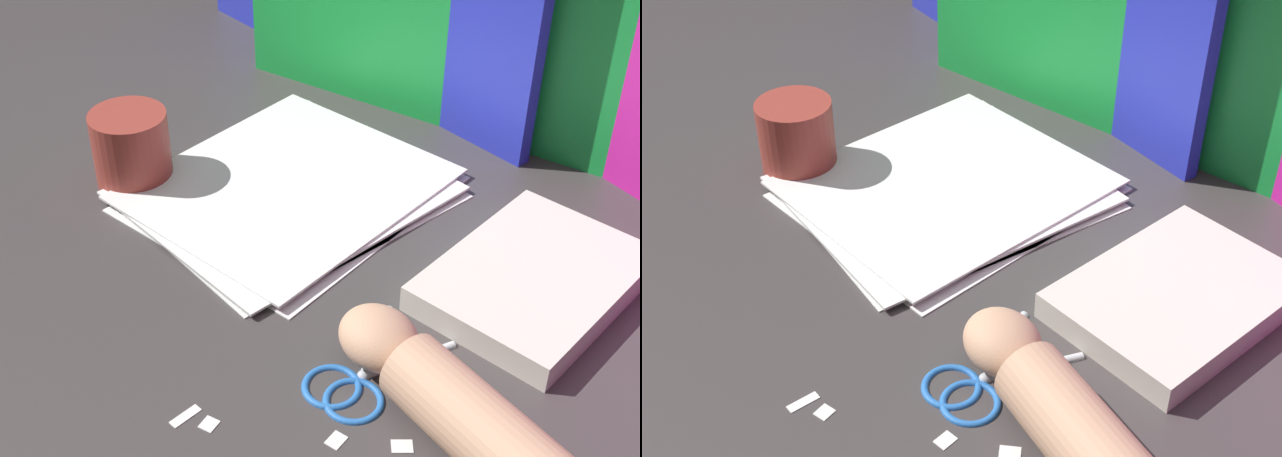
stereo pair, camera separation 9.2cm
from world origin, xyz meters
The scene contains 10 objects.
ground_plane centered at (0.00, 0.00, 0.00)m, with size 6.00×6.00×0.00m, color #3D3838.
paper_stack centered at (-0.11, 0.09, 0.01)m, with size 0.33×0.37×0.01m.
book_closed centered at (0.20, 0.16, 0.02)m, with size 0.18×0.24×0.03m.
scissors centered at (0.16, -0.07, 0.00)m, with size 0.10×0.16×0.01m.
hand_forearm centered at (0.27, -0.05, 0.03)m, with size 0.30×0.11×0.07m.
paper_scrap_near centered at (0.24, -0.10, 0.00)m, with size 0.02×0.02×0.00m.
paper_scrap_mid centered at (0.10, -0.20, 0.00)m, with size 0.02×0.02×0.00m.
paper_scrap_far centered at (0.08, -0.21, 0.00)m, with size 0.01×0.03×0.00m.
paper_scrap_side centered at (0.19, -0.13, 0.00)m, with size 0.02×0.02×0.00m.
mug centered at (-0.27, -0.02, 0.05)m, with size 0.09×0.09×0.09m.
Camera 1 is at (0.55, -0.50, 0.61)m, focal length 50.00 mm.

